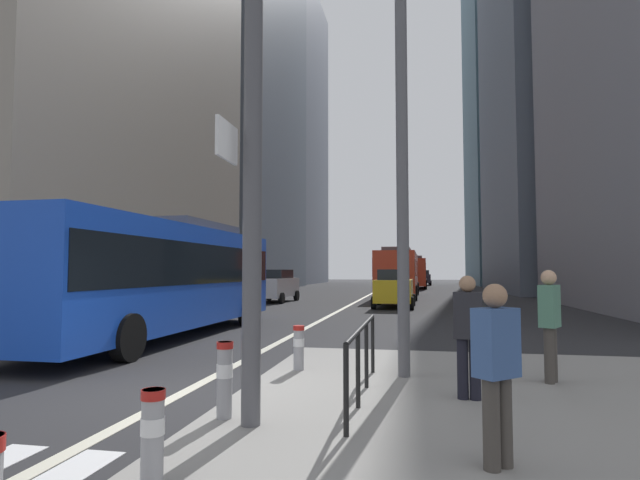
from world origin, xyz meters
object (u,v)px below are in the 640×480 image
car_receding_near (423,278)px  bollard_left (153,432)px  street_lamp_post (401,70)px  car_receding_far (394,288)px  city_bus_red_distant (414,271)px  traffic_signal_gantry (75,89)px  pedestrian_walking (550,320)px  sedan_white_oncoming (45,300)px  city_bus_red_receding (399,271)px  car_oncoming_mid (275,285)px  pedestrian_far (468,330)px  bollard_right (225,375)px  city_bus_blue_oncoming (164,272)px  bollard_back (299,345)px  pedestrian_waiting (496,366)px

car_receding_near → bollard_left: bearing=-92.7°
bollard_left → street_lamp_post: bearing=67.8°
car_receding_near → car_receding_far: same height
city_bus_red_distant → traffic_signal_gantry: bearing=-94.6°
traffic_signal_gantry → pedestrian_walking: size_ratio=3.97×
bollard_left → sedan_white_oncoming: bearing=132.5°
city_bus_red_receding → city_bus_red_distant: same height
car_oncoming_mid → pedestrian_far: (9.02, -22.42, 0.08)m
car_oncoming_mid → car_receding_far: same height
traffic_signal_gantry → bollard_left: traffic_signal_gantry is taller
bollard_right → pedestrian_far: (2.92, 1.43, 0.43)m
car_oncoming_mid → pedestrian_walking: 23.53m
city_bus_blue_oncoming → bollard_back: 6.89m
city_bus_red_receding → bollard_back: size_ratio=15.32×
bollard_left → car_receding_near: bearing=87.3°
bollard_left → pedestrian_walking: bearing=48.0°
bollard_back → pedestrian_walking: size_ratio=0.44×
sedan_white_oncoming → pedestrian_far: (11.81, -6.52, 0.08)m
traffic_signal_gantry → bollard_right: bearing=6.1°
pedestrian_walking → car_receding_far: bearing=99.9°
city_bus_blue_oncoming → pedestrian_far: 9.88m
sedan_white_oncoming → traffic_signal_gantry: (6.94, -8.16, 3.16)m
bollard_back → pedestrian_far: bearing=-29.6°
street_lamp_post → pedestrian_far: street_lamp_post is taller
car_receding_near → pedestrian_waiting: bearing=-90.2°
city_bus_blue_oncoming → pedestrian_waiting: 11.54m
car_receding_near → street_lamp_post: bearing=-91.1°
pedestrian_waiting → car_receding_near: bearing=89.8°
sedan_white_oncoming → car_oncoming_mid: bearing=80.0°
street_lamp_post → pedestrian_walking: size_ratio=4.60×
sedan_white_oncoming → city_bus_red_distant: (10.97, 41.97, 0.85)m
car_oncoming_mid → traffic_signal_gantry: bearing=-80.2°
bollard_back → bollard_right: bearing=-94.0°
city_bus_red_distant → bollard_back: city_bus_red_distant is taller
pedestrian_walking → car_oncoming_mid: bearing=116.2°
city_bus_blue_oncoming → pedestrian_walking: city_bus_blue_oncoming is taller
bollard_right → street_lamp_post: bearing=53.8°
bollard_left → bollard_right: size_ratio=0.86×
car_receding_far → pedestrian_waiting: bearing=-85.3°
pedestrian_walking → car_receding_near: bearing=91.1°
car_oncoming_mid → street_lamp_post: (8.13, -21.07, 4.29)m
pedestrian_far → bollard_back: bearing=150.4°
city_bus_red_receding → car_oncoming_mid: (-7.15, -6.60, -0.85)m
car_receding_far → bollard_back: 17.63m
sedan_white_oncoming → pedestrian_walking: bearing=-21.6°
car_receding_far → sedan_white_oncoming: bearing=-128.5°
city_bus_blue_oncoming → bollard_back: (4.99, -4.59, -1.25)m
city_bus_red_receding → pedestrian_waiting: city_bus_red_receding is taller
city_bus_blue_oncoming → city_bus_red_receding: 23.62m
city_bus_red_distant → pedestrian_waiting: 50.92m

